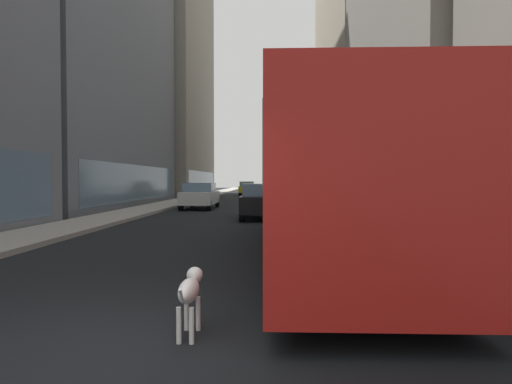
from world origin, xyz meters
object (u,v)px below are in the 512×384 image
(car_white_van, at_px, (200,196))
(box_truck, at_px, (285,181))
(transit_bus, at_px, (323,180))
(dalmatian_dog, at_px, (190,290))
(car_black_suv, at_px, (262,201))
(traffic_light_near, at_px, (475,140))
(pedestrian_with_handbag, at_px, (448,218))
(car_yellow_taxi, at_px, (247,188))

(car_white_van, xyz_separation_m, box_truck, (5.60, 10.84, 0.84))
(transit_bus, xyz_separation_m, dalmatian_dog, (-2.13, -5.04, -1.26))
(car_black_suv, height_order, traffic_light_near, traffic_light_near)
(car_white_van, distance_m, pedestrian_with_handbag, 19.25)
(car_yellow_taxi, relative_size, dalmatian_dog, 4.46)
(pedestrian_with_handbag, bearing_deg, car_yellow_taxi, 98.82)
(car_white_van, height_order, box_truck, box_truck)
(car_white_van, xyz_separation_m, pedestrian_with_handbag, (7.98, -17.52, 0.19))
(transit_bus, relative_size, traffic_light_near, 3.39)
(car_yellow_taxi, bearing_deg, car_white_van, -93.88)
(car_yellow_taxi, bearing_deg, pedestrian_with_handbag, -81.18)
(box_truck, relative_size, dalmatian_dog, 7.79)
(car_black_suv, bearing_deg, car_yellow_taxi, 94.53)
(car_white_van, relative_size, traffic_light_near, 1.29)
(dalmatian_dog, xyz_separation_m, pedestrian_with_handbag, (4.51, 3.83, 0.50))
(car_black_suv, height_order, dalmatian_dog, car_black_suv)
(car_black_suv, distance_m, car_white_van, 7.77)
(box_truck, distance_m, traffic_light_near, 30.10)
(dalmatian_dog, bearing_deg, car_black_suv, 87.94)
(dalmatian_dog, xyz_separation_m, traffic_light_near, (4.23, 2.17, 1.92))
(car_black_suv, bearing_deg, pedestrian_with_handbag, -69.87)
(car_white_van, bearing_deg, transit_bus, -71.06)
(transit_bus, height_order, pedestrian_with_handbag, transit_bus)
(dalmatian_dog, bearing_deg, box_truck, 86.22)
(car_white_van, relative_size, pedestrian_with_handbag, 2.59)
(transit_bus, distance_m, dalmatian_dog, 5.61)
(car_yellow_taxi, bearing_deg, transit_bus, -84.28)
(traffic_light_near, bearing_deg, transit_bus, 126.26)
(car_black_suv, relative_size, pedestrian_with_handbag, 2.35)
(car_yellow_taxi, relative_size, traffic_light_near, 1.26)
(box_truck, distance_m, pedestrian_with_handbag, 28.46)
(car_black_suv, bearing_deg, car_white_van, 120.98)
(transit_bus, distance_m, box_truck, 27.15)
(transit_bus, bearing_deg, traffic_light_near, -53.74)
(car_black_suv, height_order, car_white_van, same)
(pedestrian_with_handbag, bearing_deg, dalmatian_dog, -139.62)
(box_truck, distance_m, dalmatian_dog, 32.28)
(transit_bus, relative_size, pedestrian_with_handbag, 6.82)
(car_black_suv, height_order, car_yellow_taxi, same)
(traffic_light_near, bearing_deg, car_white_van, 111.87)
(car_black_suv, bearing_deg, box_truck, 84.78)
(pedestrian_with_handbag, bearing_deg, transit_bus, 153.16)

